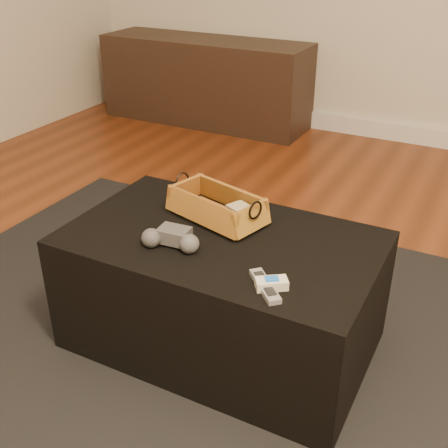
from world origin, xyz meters
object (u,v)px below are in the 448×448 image
at_px(ottoman, 222,291).
at_px(game_controller, 172,239).
at_px(tv_remote, 211,212).
at_px(wicker_basket, 217,208).
at_px(silver_remote, 265,286).
at_px(cream_gadget, 272,283).
at_px(media_cabinet, 205,81).

distance_m(ottoman, game_controller, 0.29).
xyz_separation_m(ottoman, tv_remote, (-0.09, 0.10, 0.23)).
bearing_deg(wicker_basket, ottoman, -55.43).
relative_size(ottoman, silver_remote, 7.06).
bearing_deg(ottoman, game_controller, -128.67).
bearing_deg(ottoman, cream_gadget, -36.61).
xyz_separation_m(wicker_basket, game_controller, (-0.03, -0.24, -0.01)).
height_order(media_cabinet, cream_gadget, media_cabinet).
height_order(media_cabinet, silver_remote, media_cabinet).
bearing_deg(ottoman, silver_remote, -39.76).
distance_m(media_cabinet, game_controller, 2.63).
bearing_deg(tv_remote, wicker_basket, 30.87).
height_order(media_cabinet, ottoman, media_cabinet).
relative_size(tv_remote, cream_gadget, 1.84).
bearing_deg(media_cabinet, tv_remote, -60.21).
bearing_deg(cream_gadget, wicker_basket, 138.02).
xyz_separation_m(tv_remote, silver_remote, (0.33, -0.30, -0.01)).
bearing_deg(silver_remote, wicker_basket, 135.70).
bearing_deg(tv_remote, cream_gadget, -29.70).
relative_size(game_controller, cream_gadget, 1.99).
height_order(media_cabinet, game_controller, media_cabinet).
bearing_deg(silver_remote, tv_remote, 138.19).
bearing_deg(game_controller, ottoman, 51.33).
bearing_deg(wicker_basket, game_controller, -97.50).
xyz_separation_m(media_cabinet, silver_remote, (1.54, -2.41, 0.14)).
distance_m(media_cabinet, silver_remote, 2.86).
distance_m(silver_remote, cream_gadget, 0.02).
distance_m(tv_remote, cream_gadget, 0.45).
distance_m(media_cabinet, ottoman, 2.56).
bearing_deg(ottoman, tv_remote, 133.41).
relative_size(wicker_basket, cream_gadget, 3.83).
bearing_deg(game_controller, media_cabinet, 117.11).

